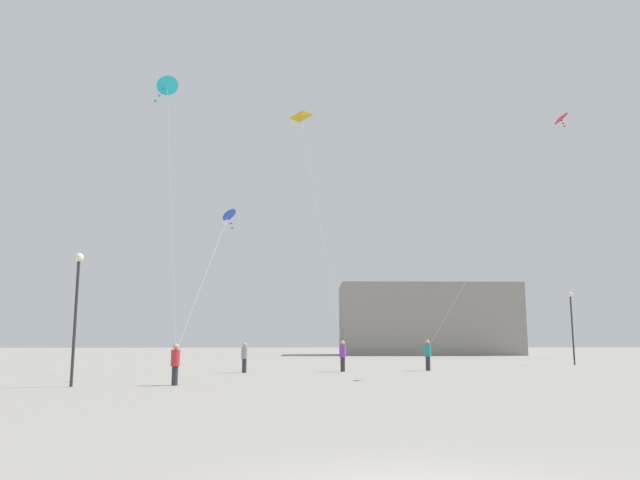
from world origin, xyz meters
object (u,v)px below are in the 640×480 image
at_px(person_in_purple, 343,355).
at_px(person_in_grey, 244,356).
at_px(person_in_red, 175,362).
at_px(building_left_hall, 428,319).
at_px(kite_crimson_diamond, 557,123).
at_px(person_in_teal, 428,354).
at_px(lamppost_east, 77,297).
at_px(kite_amber_delta, 302,123).
at_px(lamppost_west, 572,316).
at_px(kite_cyan_diamond, 167,91).
at_px(kite_cobalt_diamond, 228,216).

distance_m(person_in_purple, person_in_grey, 5.73).
height_order(person_in_red, building_left_hall, building_left_hall).
relative_size(kite_crimson_diamond, building_left_hall, 0.57).
distance_m(person_in_red, person_in_teal, 17.43).
xyz_separation_m(person_in_red, lamppost_east, (-3.94, -0.50, 2.61)).
height_order(person_in_purple, kite_amber_delta, kite_amber_delta).
distance_m(person_in_teal, lamppost_east, 20.99).
relative_size(person_in_teal, lamppost_west, 0.34).
bearing_deg(building_left_hall, kite_cyan_diamond, -112.31).
bearing_deg(person_in_grey, kite_cobalt_diamond, -7.58).
relative_size(kite_cyan_diamond, building_left_hall, 0.46).
xyz_separation_m(kite_cyan_diamond, lamppost_east, (-3.88, 3.25, -7.47)).
bearing_deg(person_in_purple, lamppost_east, -175.67).
distance_m(person_in_teal, lamppost_west, 15.33).
xyz_separation_m(kite_cobalt_diamond, building_left_hall, (21.24, 47.95, -3.43)).
bearing_deg(person_in_grey, kite_cyan_diamond, -10.94).
xyz_separation_m(kite_amber_delta, building_left_hall, (17.43, 41.72, -10.56)).
height_order(person_in_teal, kite_cobalt_diamond, kite_cobalt_diamond).
bearing_deg(person_in_teal, person_in_purple, 20.33).
bearing_deg(person_in_red, person_in_purple, 130.14).
distance_m(kite_cobalt_diamond, lamppost_west, 29.05).
xyz_separation_m(kite_cyan_diamond, building_left_hall, (22.92, 55.87, -6.60)).
distance_m(person_in_teal, person_in_grey, 11.02).
height_order(person_in_grey, kite_amber_delta, kite_amber_delta).
relative_size(kite_cyan_diamond, lamppost_east, 1.93).
height_order(person_in_teal, person_in_purple, person_in_teal).
height_order(person_in_grey, lamppost_west, lamppost_west).
bearing_deg(building_left_hall, kite_crimson_diamond, -94.52).
height_order(kite_cobalt_diamond, kite_cyan_diamond, kite_cyan_diamond).
distance_m(person_in_teal, kite_cyan_diamond, 22.47).
relative_size(person_in_purple, kite_crimson_diamond, 0.14).
relative_size(person_in_red, person_in_grey, 1.00).
bearing_deg(kite_crimson_diamond, lamppost_east, -165.87).
relative_size(person_in_purple, lamppost_west, 0.33).
relative_size(person_in_red, lamppost_west, 0.31).
relative_size(kite_crimson_diamond, kite_cyan_diamond, 1.25).
xyz_separation_m(building_left_hall, lamppost_east, (-26.80, -52.62, -0.87)).
bearing_deg(kite_amber_delta, building_left_hall, 67.32).
distance_m(person_in_red, lamppost_east, 4.75).
xyz_separation_m(kite_crimson_diamond, kite_amber_delta, (-13.73, 5.08, 1.51)).
bearing_deg(kite_cobalt_diamond, building_left_hall, 66.11).
xyz_separation_m(person_in_purple, lamppost_east, (-11.84, -11.16, 2.55)).
relative_size(person_in_grey, lamppost_west, 0.31).
height_order(kite_amber_delta, kite_cyan_diamond, kite_amber_delta).
height_order(person_in_purple, lamppost_west, lamppost_west).
bearing_deg(person_in_grey, lamppost_west, 110.68).
xyz_separation_m(person_in_grey, lamppost_west, (23.75, 9.59, 2.66)).
xyz_separation_m(person_in_teal, person_in_purple, (-5.23, -0.80, -0.02)).
bearing_deg(building_left_hall, kite_cobalt_diamond, -113.89).
distance_m(person_in_red, kite_cyan_diamond, 10.76).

